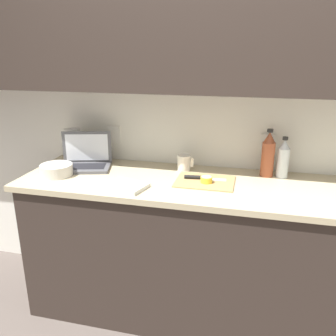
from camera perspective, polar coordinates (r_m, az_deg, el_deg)
ground_plane at (r=2.56m, az=7.47°, el=-22.09°), size 12.00×12.00×0.00m
wall_back at (r=2.21m, az=9.99°, el=15.54°), size 5.20×0.38×2.60m
counter_unit at (r=2.29m, az=8.45°, el=-13.17°), size 2.43×0.65×0.92m
laptop at (r=2.41m, az=-13.00°, el=1.38°), size 0.36×0.29×0.23m
cutting_board at (r=2.11m, az=5.96°, el=-2.15°), size 0.34×0.27×0.01m
knife at (r=2.13m, az=4.84°, el=-1.55°), size 0.25×0.06×0.02m
lemon_half_cut at (r=2.08m, az=6.18°, el=-1.85°), size 0.07×0.07×0.04m
bottle_green_soda at (r=2.26m, az=17.99°, el=1.38°), size 0.07×0.07×0.25m
bottle_oil_tall at (r=2.25m, az=15.75°, el=2.05°), size 0.08×0.08×0.29m
measuring_cup at (r=2.30m, az=2.58°, el=0.86°), size 0.11×0.09×0.10m
bowl_white at (r=2.31m, az=-17.45°, el=-0.29°), size 0.20×0.20×0.07m
paper_towel_roll at (r=2.56m, az=-15.00°, el=3.59°), size 0.11×0.11×0.23m
dish_towel at (r=2.02m, az=-6.72°, el=-2.88°), size 0.25×0.21×0.02m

